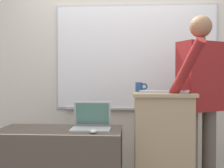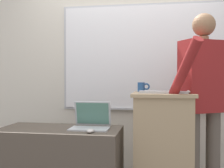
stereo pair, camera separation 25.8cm
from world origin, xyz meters
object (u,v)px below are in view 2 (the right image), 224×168
at_px(computer_mouse_by_keyboard, 190,92).
at_px(lectern_podium, 163,149).
at_px(side_desk, 60,167).
at_px(computer_mouse_by_laptop, 90,131).
at_px(wireless_keyboard, 163,92).
at_px(person_presenter, 203,95).
at_px(coffee_mug, 142,87).
at_px(laptop, 91,120).

bearing_deg(computer_mouse_by_keyboard, lectern_podium, 162.18).
height_order(side_desk, computer_mouse_by_laptop, computer_mouse_by_laptop).
relative_size(side_desk, computer_mouse_by_keyboard, 10.97).
bearing_deg(wireless_keyboard, side_desk, -173.23).
xyz_separation_m(lectern_podium, wireless_keyboard, (-0.00, -0.06, 0.52)).
distance_m(person_presenter, wireless_keyboard, 0.38).
bearing_deg(lectern_podium, side_desk, -169.55).
height_order(lectern_podium, person_presenter, person_presenter).
xyz_separation_m(computer_mouse_by_laptop, coffee_mug, (0.40, 0.51, 0.35)).
bearing_deg(wireless_keyboard, computer_mouse_by_laptop, -155.97).
bearing_deg(computer_mouse_by_keyboard, laptop, -177.26).
xyz_separation_m(laptop, computer_mouse_by_laptop, (0.04, -0.21, -0.06)).
distance_m(side_desk, person_presenter, 1.46).
xyz_separation_m(side_desk, wireless_keyboard, (0.92, 0.11, 0.69)).
distance_m(computer_mouse_by_laptop, coffee_mug, 0.73).
bearing_deg(side_desk, laptop, 11.36).
xyz_separation_m(wireless_keyboard, computer_mouse_by_keyboard, (0.23, -0.01, 0.01)).
xyz_separation_m(side_desk, computer_mouse_by_keyboard, (1.15, 0.10, 0.69)).
xyz_separation_m(side_desk, computer_mouse_by_laptop, (0.32, -0.16, 0.37)).
height_order(lectern_podium, wireless_keyboard, wireless_keyboard).
relative_size(person_presenter, computer_mouse_by_keyboard, 17.56).
distance_m(side_desk, wireless_keyboard, 1.16).
distance_m(person_presenter, computer_mouse_by_laptop, 1.08).
height_order(lectern_podium, side_desk, lectern_podium).
height_order(lectern_podium, laptop, lectern_podium).
bearing_deg(coffee_mug, wireless_keyboard, -49.42).
bearing_deg(laptop, wireless_keyboard, 4.76).
relative_size(lectern_podium, wireless_keyboard, 2.44).
xyz_separation_m(person_presenter, computer_mouse_by_keyboard, (-0.13, -0.13, 0.03)).
relative_size(wireless_keyboard, coffee_mug, 3.52).
xyz_separation_m(side_desk, coffee_mug, (0.72, 0.35, 0.72)).
bearing_deg(laptop, person_presenter, 9.56).
height_order(side_desk, wireless_keyboard, wireless_keyboard).
height_order(laptop, computer_mouse_by_laptop, laptop).
xyz_separation_m(lectern_podium, computer_mouse_by_laptop, (-0.60, -0.33, 0.21)).
height_order(person_presenter, coffee_mug, person_presenter).
bearing_deg(computer_mouse_by_laptop, coffee_mug, 51.87).
relative_size(side_desk, computer_mouse_by_laptop, 10.97).
bearing_deg(computer_mouse_by_laptop, wireless_keyboard, 24.03).
bearing_deg(coffee_mug, laptop, -146.50).
bearing_deg(wireless_keyboard, lectern_podium, 89.88).
distance_m(lectern_podium, side_desk, 0.95).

